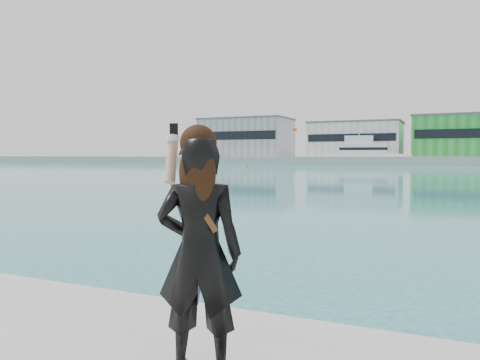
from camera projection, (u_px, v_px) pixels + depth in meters
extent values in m
cube|color=#9E9E99|center=(442.00, 160.00, 122.17)|extent=(320.00, 40.00, 2.00)
cube|color=gray|center=(246.00, 138.00, 142.64)|extent=(26.00, 16.00, 11.00)
cube|color=black|center=(235.00, 135.00, 135.24)|extent=(24.70, 0.20, 2.42)
cube|color=#59595B|center=(246.00, 119.00, 142.34)|extent=(26.52, 16.32, 0.50)
cube|color=silver|center=(356.00, 140.00, 129.11)|extent=(24.00, 15.00, 9.00)
cube|color=black|center=(350.00, 138.00, 122.17)|extent=(22.80, 0.20, 1.98)
cube|color=#59595B|center=(356.00, 123.00, 128.86)|extent=(24.48, 15.30, 0.50)
cube|color=green|center=(477.00, 137.00, 116.74)|extent=(30.00, 16.00, 10.00)
cube|color=black|center=(479.00, 133.00, 109.34)|extent=(28.50, 0.20, 2.20)
cube|color=#59595B|center=(478.00, 115.00, 116.46)|extent=(30.60, 16.32, 0.50)
cylinder|color=silver|center=(293.00, 142.00, 129.36)|extent=(0.16, 0.16, 8.00)
cube|color=#EE5B0E|center=(295.00, 130.00, 128.93)|extent=(1.20, 0.04, 0.80)
cube|color=white|center=(368.00, 159.00, 115.20)|extent=(20.62, 7.80, 2.68)
cube|color=white|center=(364.00, 149.00, 115.41)|extent=(11.63, 5.91, 2.46)
cube|color=white|center=(359.00, 140.00, 115.63)|extent=(7.09, 4.53, 2.01)
cube|color=black|center=(364.00, 149.00, 115.41)|extent=(11.87, 6.05, 0.67)
cylinder|color=silver|center=(359.00, 131.00, 115.52)|extent=(0.18, 0.18, 2.24)
sphere|color=#DFAC0B|center=(247.00, 167.00, 96.31)|extent=(0.50, 0.50, 0.50)
imported|color=black|center=(199.00, 254.00, 3.31)|extent=(0.71, 0.58, 1.68)
sphere|color=black|center=(198.00, 143.00, 3.25)|extent=(0.26, 0.26, 0.26)
ellipsoid|color=black|center=(197.00, 174.00, 3.21)|extent=(0.28, 0.15, 0.45)
cylinder|color=tan|center=(172.00, 159.00, 3.40)|extent=(0.14, 0.21, 0.36)
cylinder|color=white|center=(173.00, 139.00, 3.43)|extent=(0.10, 0.10, 0.03)
cube|color=black|center=(174.00, 132.00, 3.47)|extent=(0.06, 0.03, 0.12)
cube|color=#4C2D14|center=(201.00, 208.00, 3.21)|extent=(0.23, 0.09, 0.34)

